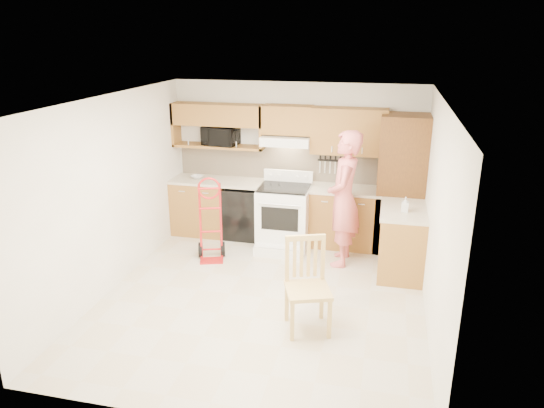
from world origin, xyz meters
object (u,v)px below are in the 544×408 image
(range, at_px, (283,212))
(dining_chair, at_px, (308,287))
(microwave, at_px, (221,136))
(person, at_px, (344,199))
(hand_truck, at_px, (210,223))

(range, height_order, dining_chair, range)
(microwave, height_order, dining_chair, microwave)
(person, bearing_deg, dining_chair, -6.34)
(dining_chair, bearing_deg, hand_truck, 118.06)
(range, xyz_separation_m, dining_chair, (0.75, -2.22, -0.04))
(range, xyz_separation_m, hand_truck, (-0.95, -0.68, -0.01))
(microwave, xyz_separation_m, person, (2.08, -0.80, -0.66))
(person, distance_m, hand_truck, 1.97)
(range, bearing_deg, dining_chair, -71.46)
(range, distance_m, person, 1.09)
(hand_truck, distance_m, dining_chair, 2.29)
(microwave, relative_size, dining_chair, 0.51)
(person, height_order, dining_chair, person)
(range, relative_size, dining_chair, 1.08)
(microwave, height_order, range, microwave)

